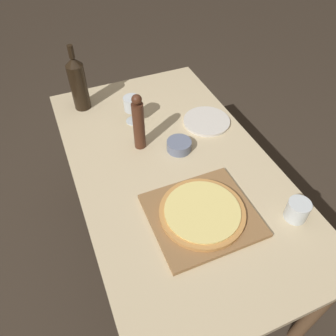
# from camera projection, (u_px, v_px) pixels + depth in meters

# --- Properties ---
(ground_plane) EXTENTS (12.00, 12.00, 0.00)m
(ground_plane) POSITION_uv_depth(u_px,v_px,m) (172.00, 248.00, 2.00)
(ground_plane) COLOR #382D23
(dining_table) EXTENTS (0.86, 1.51, 0.73)m
(dining_table) POSITION_uv_depth(u_px,v_px,m) (173.00, 178.00, 1.53)
(dining_table) COLOR #CCB78E
(dining_table) RESTS_ON ground_plane
(cutting_board) EXTENTS (0.40, 0.37, 0.02)m
(cutting_board) POSITION_uv_depth(u_px,v_px,m) (202.00, 215.00, 1.27)
(cutting_board) COLOR olive
(cutting_board) RESTS_ON dining_table
(pizza) EXTENTS (0.33, 0.33, 0.02)m
(pizza) POSITION_uv_depth(u_px,v_px,m) (202.00, 212.00, 1.25)
(pizza) COLOR #C68947
(pizza) RESTS_ON cutting_board
(wine_bottle) EXTENTS (0.09, 0.09, 0.35)m
(wine_bottle) POSITION_uv_depth(u_px,v_px,m) (78.00, 83.00, 1.67)
(wine_bottle) COLOR black
(wine_bottle) RESTS_ON dining_table
(pepper_mill) EXTENTS (0.05, 0.05, 0.28)m
(pepper_mill) POSITION_uv_depth(u_px,v_px,m) (139.00, 123.00, 1.46)
(pepper_mill) COLOR #4C2819
(pepper_mill) RESTS_ON dining_table
(wine_glass) EXTENTS (0.08, 0.08, 0.14)m
(wine_glass) POSITION_uv_depth(u_px,v_px,m) (132.00, 105.00, 1.61)
(wine_glass) COLOR silver
(wine_glass) RESTS_ON dining_table
(small_bowl) EXTENTS (0.12, 0.12, 0.05)m
(small_bowl) POSITION_uv_depth(u_px,v_px,m) (179.00, 145.00, 1.52)
(small_bowl) COLOR slate
(small_bowl) RESTS_ON dining_table
(drinking_tumbler) EXTENTS (0.09, 0.09, 0.08)m
(drinking_tumbler) POSITION_uv_depth(u_px,v_px,m) (297.00, 210.00, 1.24)
(drinking_tumbler) COLOR silver
(drinking_tumbler) RESTS_ON dining_table
(dinner_plate) EXTENTS (0.24, 0.24, 0.01)m
(dinner_plate) POSITION_uv_depth(u_px,v_px,m) (207.00, 121.00, 1.67)
(dinner_plate) COLOR silver
(dinner_plate) RESTS_ON dining_table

